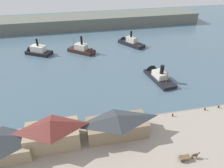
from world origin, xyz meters
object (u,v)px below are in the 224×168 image
object	(u,v)px
ferry_shed_west_terminal	(52,132)
mooring_post_center_west	(219,107)
mooring_post_west	(173,115)
ferry_outer_harbor	(129,42)
ferry_shed_customs_shed	(117,125)
ferry_near_quay	(156,75)
mooring_post_east	(205,109)
ferry_departing_north	(84,50)
ferry_approaching_east	(36,51)
horse_cart	(188,157)

from	to	relation	value
ferry_shed_west_terminal	mooring_post_center_west	world-z (taller)	ferry_shed_west_terminal
mooring_post_west	ferry_outer_harbor	xyz separation A→B (m)	(4.78, 70.68, -0.10)
ferry_shed_customs_shed	ferry_near_quay	distance (m)	41.82
ferry_outer_harbor	ferry_near_quay	bearing A→B (deg)	-88.70
ferry_near_quay	ferry_outer_harbor	distance (m)	42.36
ferry_shed_customs_shed	mooring_post_east	xyz separation A→B (m)	(33.10, 4.64, -3.18)
ferry_shed_west_terminal	mooring_post_west	bearing A→B (deg)	5.82
ferry_shed_west_terminal	mooring_post_center_west	size ratio (longest dim) A/B	16.90
ferry_shed_customs_shed	ferry_departing_north	world-z (taller)	ferry_departing_north
ferry_departing_north	ferry_outer_harbor	size ratio (longest dim) A/B	0.88
ferry_near_quay	mooring_post_center_west	bearing A→B (deg)	-65.63
mooring_post_west	ferry_departing_north	bearing A→B (deg)	110.72
mooring_post_east	ferry_shed_west_terminal	bearing A→B (deg)	-174.94
ferry_approaching_east	mooring_post_center_west	bearing A→B (deg)	-44.29
mooring_post_center_west	ferry_departing_north	bearing A→B (deg)	124.04
horse_cart	ferry_shed_west_terminal	bearing A→B (deg)	159.40
ferry_shed_customs_shed	ferry_departing_north	distance (m)	67.26
ferry_shed_west_terminal	ferry_near_quay	distance (m)	55.62
ferry_outer_harbor	ferry_departing_north	bearing A→B (deg)	-165.08
ferry_near_quay	horse_cart	bearing A→B (deg)	-101.94
horse_cart	ferry_near_quay	bearing A→B (deg)	78.06
mooring_post_east	ferry_approaching_east	size ratio (longest dim) A/B	0.05
ferry_shed_customs_shed	ferry_outer_harbor	xyz separation A→B (m)	(25.26, 74.73, -3.28)
ferry_departing_north	mooring_post_east	bearing A→B (deg)	-59.72
mooring_post_east	ferry_departing_north	distance (m)	72.33
mooring_post_center_west	mooring_post_west	bearing A→B (deg)	-177.58
mooring_post_east	ferry_near_quay	bearing A→B (deg)	103.93
ferry_departing_north	mooring_post_center_west	bearing A→B (deg)	-55.96
ferry_shed_customs_shed	mooring_post_west	distance (m)	21.11
mooring_post_center_west	ferry_approaching_east	world-z (taller)	ferry_approaching_east
ferry_shed_west_terminal	ferry_near_quay	xyz separation A→B (m)	(45.05, 32.34, -4.32)
mooring_post_center_west	ferry_near_quay	world-z (taller)	ferry_near_quay
ferry_outer_harbor	horse_cart	bearing A→B (deg)	-95.64
ferry_shed_customs_shed	mooring_post_west	xyz separation A→B (m)	(20.48, 4.05, -3.18)
ferry_shed_customs_shed	mooring_post_east	size ratio (longest dim) A/B	20.50
ferry_shed_customs_shed	mooring_post_center_west	bearing A→B (deg)	7.10
ferry_shed_west_terminal	mooring_post_east	distance (m)	52.29
ferry_departing_north	ferry_shed_west_terminal	bearing A→B (deg)	-102.98
mooring_post_west	mooring_post_east	world-z (taller)	same
horse_cart	ferry_approaching_east	size ratio (longest dim) A/B	0.35
horse_cart	ferry_near_quay	world-z (taller)	ferry_near_quay
ferry_shed_customs_shed	mooring_post_west	size ratio (longest dim) A/B	20.50
mooring_post_center_west	ferry_near_quay	size ratio (longest dim) A/B	0.04
horse_cart	ferry_approaching_east	world-z (taller)	ferry_approaching_east
ferry_departing_north	ferry_approaching_east	xyz separation A→B (m)	(-26.48, 4.59, 0.01)
horse_cart	ferry_outer_harbor	xyz separation A→B (m)	(8.69, 87.99, -0.57)
ferry_shed_customs_shed	ferry_approaching_east	world-z (taller)	ferry_approaching_east
mooring_post_west	mooring_post_center_west	bearing A→B (deg)	2.42
ferry_shed_west_terminal	mooring_post_east	size ratio (longest dim) A/B	16.90
mooring_post_west	ferry_near_quay	bearing A→B (deg)	78.54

